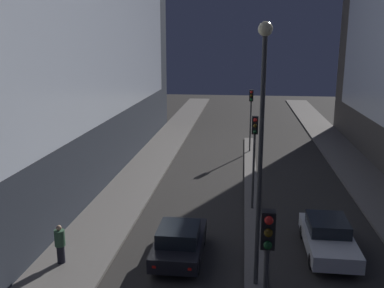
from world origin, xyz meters
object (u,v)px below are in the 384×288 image
at_px(traffic_light_mid, 254,142).
at_px(traffic_light_far, 251,107).
at_px(car_left_lane, 179,241).
at_px(street_lamp, 262,125).
at_px(traffic_light_near, 266,265).
at_px(pedestrian_on_left_sidewalk, 60,243).
at_px(car_right_lane, 328,237).

relative_size(traffic_light_mid, traffic_light_far, 1.00).
relative_size(traffic_light_far, car_left_lane, 1.21).
bearing_deg(car_left_lane, traffic_light_far, 80.12).
height_order(street_lamp, car_left_lane, street_lamp).
distance_m(traffic_light_near, pedestrian_on_left_sidewalk, 10.02).
bearing_deg(pedestrian_on_left_sidewalk, street_lamp, -4.60).
xyz_separation_m(traffic_light_near, car_left_lane, (-3.09, 6.94, -3.00)).
bearing_deg(pedestrian_on_left_sidewalk, traffic_light_far, 67.84).
height_order(traffic_light_mid, traffic_light_far, same).
relative_size(car_right_lane, pedestrian_on_left_sidewalk, 2.72).
height_order(traffic_light_near, street_lamp, street_lamp).
relative_size(traffic_light_far, pedestrian_on_left_sidewalk, 3.08).
relative_size(street_lamp, car_right_lane, 2.12).
xyz_separation_m(traffic_light_far, street_lamp, (0.00, -19.55, 2.30)).
height_order(car_right_lane, pedestrian_on_left_sidewalk, pedestrian_on_left_sidewalk).
bearing_deg(traffic_light_far, street_lamp, -90.00).
xyz_separation_m(street_lamp, car_left_lane, (-3.09, 1.81, -5.30)).
xyz_separation_m(traffic_light_mid, car_left_lane, (-3.09, -5.50, -3.00)).
bearing_deg(traffic_light_near, traffic_light_far, 90.00).
bearing_deg(street_lamp, car_left_lane, 149.70).
xyz_separation_m(traffic_light_mid, street_lamp, (0.00, -7.31, 2.30)).
height_order(traffic_light_mid, street_lamp, street_lamp).
relative_size(car_left_lane, pedestrian_on_left_sidewalk, 2.55).
relative_size(traffic_light_near, traffic_light_mid, 1.00).
distance_m(traffic_light_mid, traffic_light_far, 12.25).
bearing_deg(traffic_light_mid, traffic_light_near, -90.00).
relative_size(traffic_light_far, street_lamp, 0.53).
xyz_separation_m(traffic_light_far, pedestrian_on_left_sidewalk, (-7.71, -18.93, -2.78)).
xyz_separation_m(traffic_light_mid, pedestrian_on_left_sidewalk, (-7.71, -6.69, -2.78)).
relative_size(traffic_light_near, traffic_light_far, 1.00).
distance_m(traffic_light_mid, car_right_lane, 6.11).
relative_size(traffic_light_near, car_left_lane, 1.21).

